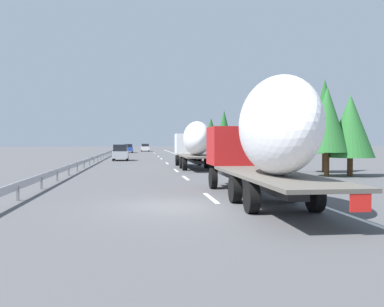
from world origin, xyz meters
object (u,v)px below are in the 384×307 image
truck_trailing (265,136)px  car_blue_sedan (128,148)px  truck_lead (194,142)px  car_silver_hatch (121,153)px  car_white_van (145,148)px  road_sign (202,144)px

truck_trailing → car_blue_sedan: truck_trailing is taller
truck_trailing → truck_lead: bearing=-0.0°
truck_trailing → car_silver_hatch: (36.69, 7.05, -1.60)m
truck_lead → car_silver_hatch: size_ratio=3.05×
car_white_van → road_sign: size_ratio=1.61×
car_silver_hatch → car_blue_sedan: 35.05m
truck_lead → truck_trailing: (-20.78, 0.00, 0.28)m
car_silver_hatch → truck_trailing: bearing=-169.1°
truck_trailing → car_white_van: size_ratio=2.84×
car_white_van → car_silver_hatch: bearing=175.4°
truck_lead → car_silver_hatch: (15.91, 7.05, -1.32)m
car_white_van → truck_lead: bearing=-176.8°
car_white_van → car_blue_sedan: car_blue_sedan is taller
truck_trailing → road_sign: (37.08, -3.10, -0.51)m
car_white_van → road_sign: 45.69m
road_sign → car_blue_sedan: bearing=16.2°
car_silver_hatch → car_white_van: (45.60, -3.64, -0.07)m
car_silver_hatch → car_white_van: bearing=-4.6°
truck_lead → car_white_van: size_ratio=2.56×
truck_trailing → car_white_van: (82.29, 3.41, -1.67)m
truck_lead → truck_trailing: bearing=180.0°
car_silver_hatch → road_sign: 10.22m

